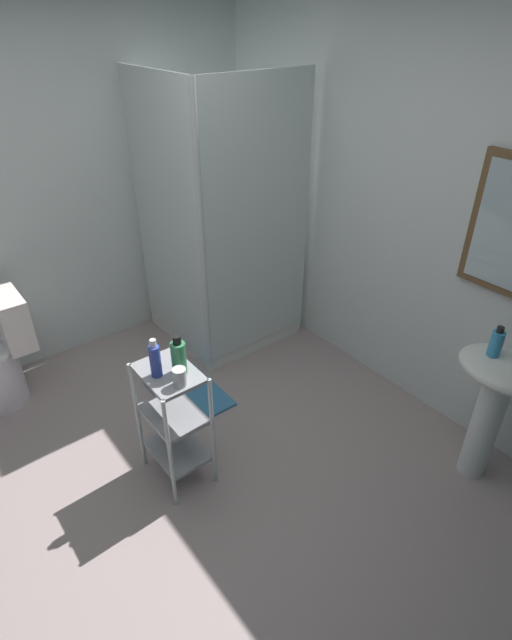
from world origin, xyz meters
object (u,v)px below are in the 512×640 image
object	(u,v)px
pedestal_sink	(495,394)
shampoo_bottle_blue	(155,360)
storage_cart	(173,416)
bath_mat	(189,393)
body_wash_bottle_green	(179,357)
hand_soap_bottle	(496,343)
shower_stall	(220,286)
rinse_cup	(180,377)

from	to	relation	value
pedestal_sink	shampoo_bottle_blue	xyz separation A→B (m)	(-1.05, -1.41, 0.25)
storage_cart	bath_mat	xyz separation A→B (m)	(-0.56, 0.40, -0.43)
pedestal_sink	storage_cart	world-z (taller)	pedestal_sink
storage_cart	body_wash_bottle_green	bearing A→B (deg)	46.37
pedestal_sink	bath_mat	bearing A→B (deg)	-149.23
storage_cart	hand_soap_bottle	xyz separation A→B (m)	(0.98, 1.33, 0.45)
pedestal_sink	bath_mat	world-z (taller)	pedestal_sink
hand_soap_bottle	body_wash_bottle_green	xyz separation A→B (m)	(-0.93, -1.28, -0.05)
bath_mat	pedestal_sink	bearing A→B (deg)	30.77
body_wash_bottle_green	hand_soap_bottle	bearing A→B (deg)	53.99
shower_stall	storage_cart	xyz separation A→B (m)	(1.03, -1.01, -0.03)
shower_stall	body_wash_bottle_green	distance (m)	1.49
storage_cart	rinse_cup	bearing A→B (deg)	-1.96
body_wash_bottle_green	bath_mat	distance (m)	1.08
shower_stall	storage_cart	distance (m)	1.44
shampoo_bottle_blue	body_wash_bottle_green	xyz separation A→B (m)	(0.05, 0.10, 0.00)
hand_soap_bottle	rinse_cup	world-z (taller)	hand_soap_bottle
body_wash_bottle_green	rinse_cup	bearing A→B (deg)	-30.16
body_wash_bottle_green	rinse_cup	distance (m)	0.11
shower_stall	rinse_cup	distance (m)	1.57
rinse_cup	storage_cart	bearing A→B (deg)	178.04
storage_cart	shampoo_bottle_blue	bearing A→B (deg)	-98.54
body_wash_bottle_green	shower_stall	bearing A→B (deg)	137.92
shampoo_bottle_blue	bath_mat	world-z (taller)	shampoo_bottle_blue
hand_soap_bottle	rinse_cup	size ratio (longest dim) A/B	1.75
pedestal_sink	rinse_cup	xyz separation A→B (m)	(-0.91, -1.36, 0.21)
shower_stall	rinse_cup	world-z (taller)	shower_stall
shower_stall	shampoo_bottle_blue	xyz separation A→B (m)	(1.02, -1.07, 0.37)
body_wash_bottle_green	bath_mat	world-z (taller)	body_wash_bottle_green
storage_cart	shampoo_bottle_blue	size ratio (longest dim) A/B	3.44
pedestal_sink	shampoo_bottle_blue	bearing A→B (deg)	-126.63
storage_cart	bath_mat	world-z (taller)	storage_cart
rinse_cup	bath_mat	world-z (taller)	rinse_cup
storage_cart	shampoo_bottle_blue	world-z (taller)	shampoo_bottle_blue
shower_stall	bath_mat	xyz separation A→B (m)	(0.47, -0.61, -0.45)
storage_cart	rinse_cup	xyz separation A→B (m)	(0.13, -0.00, 0.35)
rinse_cup	bath_mat	xyz separation A→B (m)	(-0.68, 0.41, -0.78)
hand_soap_bottle	shampoo_bottle_blue	xyz separation A→B (m)	(-0.98, -1.39, -0.05)
shower_stall	shampoo_bottle_blue	size ratio (longest dim) A/B	9.30
pedestal_sink	hand_soap_bottle	bearing A→B (deg)	-159.56
rinse_cup	bath_mat	size ratio (longest dim) A/B	0.16
shower_stall	shampoo_bottle_blue	bearing A→B (deg)	-46.38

